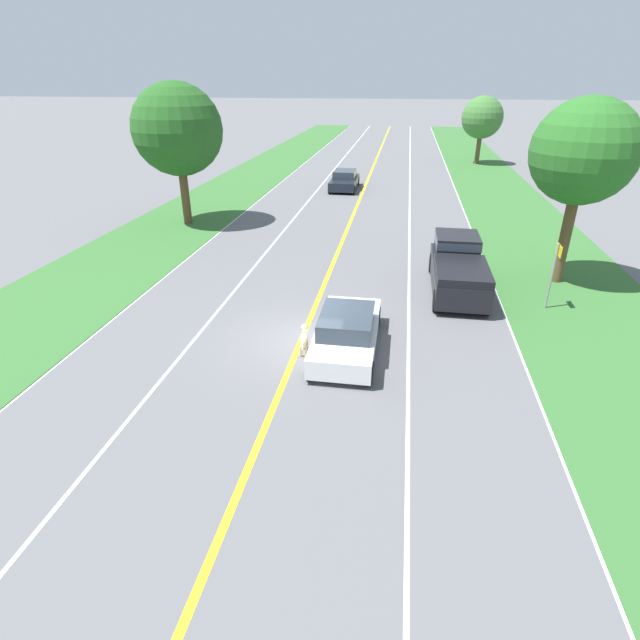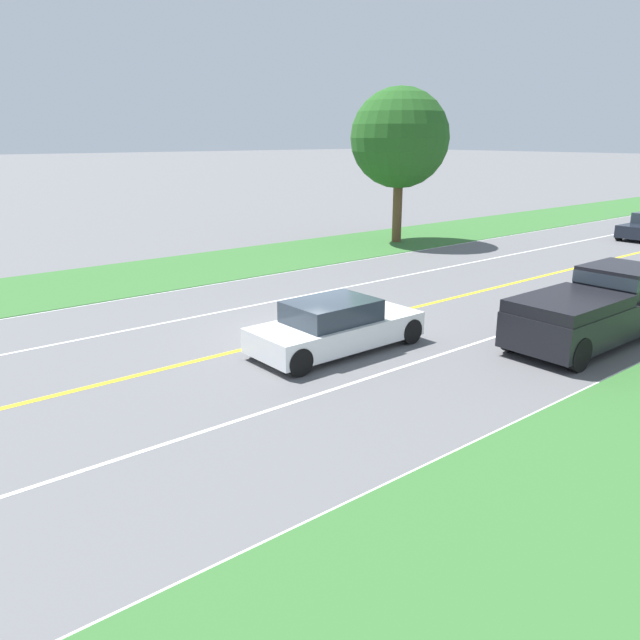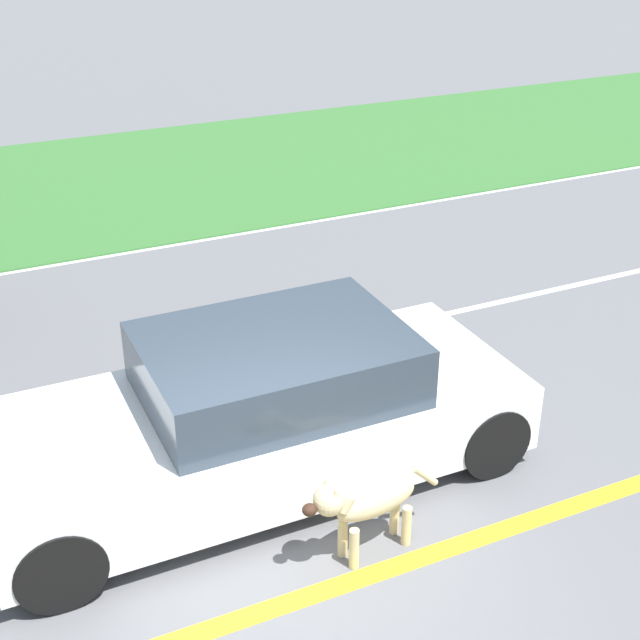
% 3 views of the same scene
% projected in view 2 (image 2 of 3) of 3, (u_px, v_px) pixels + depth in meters
% --- Properties ---
extents(ground_plane, '(400.00, 400.00, 0.00)m').
position_uv_depth(ground_plane, '(312.00, 333.00, 17.50)').
color(ground_plane, '#5B5B5E').
extents(centre_divider_line, '(0.18, 160.00, 0.01)m').
position_uv_depth(centre_divider_line, '(312.00, 332.00, 17.50)').
color(centre_divider_line, yellow).
rests_on(centre_divider_line, ground).
extents(lane_edge_line_right, '(0.14, 160.00, 0.01)m').
position_uv_depth(lane_edge_line_right, '(533.00, 415.00, 12.30)').
color(lane_edge_line_right, white).
rests_on(lane_edge_line_right, ground).
extents(lane_edge_line_left, '(0.14, 160.00, 0.01)m').
position_uv_depth(lane_edge_line_left, '(192.00, 288.00, 22.70)').
color(lane_edge_line_left, white).
rests_on(lane_edge_line_left, ground).
extents(lane_dash_same_dir, '(0.10, 160.00, 0.01)m').
position_uv_depth(lane_dash_same_dir, '(403.00, 367.00, 14.90)').
color(lane_dash_same_dir, white).
rests_on(lane_dash_same_dir, ground).
extents(lane_dash_oncoming, '(0.10, 160.00, 0.01)m').
position_uv_depth(lane_dash_oncoming, '(245.00, 307.00, 20.10)').
color(lane_dash_oncoming, white).
rests_on(lane_dash_oncoming, ground).
extents(grass_verge_left, '(6.00, 160.00, 0.03)m').
position_uv_depth(grass_verge_left, '(156.00, 274.00, 24.92)').
color(grass_verge_left, '#33662D').
rests_on(grass_verge_left, ground).
extents(ego_car, '(1.90, 4.60, 1.34)m').
position_uv_depth(ego_car, '(335.00, 327.00, 15.89)').
color(ego_car, white).
rests_on(ego_car, ground).
extents(dog, '(0.34, 1.25, 0.81)m').
position_uv_depth(dog, '(295.00, 322.00, 16.71)').
color(dog, '#D1B784').
rests_on(dog, ground).
extents(pickup_truck, '(2.03, 5.35, 1.90)m').
position_uv_depth(pickup_truck, '(595.00, 307.00, 16.46)').
color(pickup_truck, black).
rests_on(pickup_truck, ground).
extents(roadside_tree_left_near, '(4.93, 4.93, 7.69)m').
position_uv_depth(roadside_tree_left_near, '(400.00, 138.00, 31.02)').
color(roadside_tree_left_near, brown).
rests_on(roadside_tree_left_near, ground).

